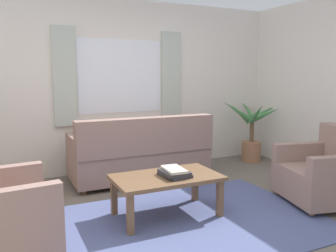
{
  "coord_description": "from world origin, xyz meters",
  "views": [
    {
      "loc": [
        -1.62,
        -2.9,
        1.47
      ],
      "look_at": [
        0.09,
        0.7,
        0.88
      ],
      "focal_mm": 37.03,
      "sensor_mm": 36.0,
      "label": 1
    }
  ],
  "objects_px": {
    "coffee_table": "(167,181)",
    "book_stack_on_table": "(174,172)",
    "armchair_right": "(326,173)",
    "potted_plant": "(251,133)",
    "couch": "(141,155)"
  },
  "relations": [
    {
      "from": "potted_plant",
      "to": "couch",
      "type": "bearing_deg",
      "value": -174.03
    },
    {
      "from": "coffee_table",
      "to": "potted_plant",
      "type": "height_order",
      "value": "potted_plant"
    },
    {
      "from": "couch",
      "to": "potted_plant",
      "type": "height_order",
      "value": "potted_plant"
    },
    {
      "from": "couch",
      "to": "coffee_table",
      "type": "xyz_separation_m",
      "value": [
        -0.22,
        -1.3,
        0.01
      ]
    },
    {
      "from": "couch",
      "to": "coffee_table",
      "type": "height_order",
      "value": "couch"
    },
    {
      "from": "coffee_table",
      "to": "book_stack_on_table",
      "type": "distance_m",
      "value": 0.13
    },
    {
      "from": "couch",
      "to": "coffee_table",
      "type": "relative_size",
      "value": 1.73
    },
    {
      "from": "armchair_right",
      "to": "book_stack_on_table",
      "type": "height_order",
      "value": "armchair_right"
    },
    {
      "from": "couch",
      "to": "armchair_right",
      "type": "height_order",
      "value": "couch"
    },
    {
      "from": "armchair_right",
      "to": "coffee_table",
      "type": "xyz_separation_m",
      "value": [
        -1.83,
        0.43,
        0.03
      ]
    },
    {
      "from": "couch",
      "to": "armchair_right",
      "type": "xyz_separation_m",
      "value": [
        1.62,
        -1.73,
        -0.01
      ]
    },
    {
      "from": "armchair_right",
      "to": "potted_plant",
      "type": "relative_size",
      "value": 0.91
    },
    {
      "from": "coffee_table",
      "to": "book_stack_on_table",
      "type": "xyz_separation_m",
      "value": [
        0.06,
        -0.06,
        0.1
      ]
    },
    {
      "from": "book_stack_on_table",
      "to": "potted_plant",
      "type": "relative_size",
      "value": 0.31
    },
    {
      "from": "armchair_right",
      "to": "potted_plant",
      "type": "bearing_deg",
      "value": 179.96
    }
  ]
}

